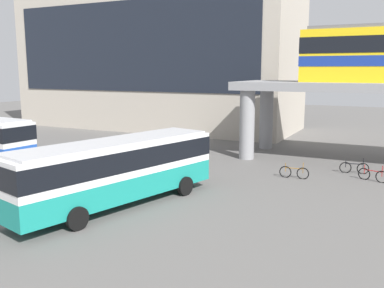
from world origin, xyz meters
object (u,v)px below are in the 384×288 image
(bicycle_brown, at_px, (294,172))
(bicycle_black, at_px, (354,168))
(bicycle_red, at_px, (373,175))
(station_building, at_px, (157,56))
(bus_main, at_px, (116,166))

(bicycle_brown, distance_m, bicycle_black, 4.30)
(bicycle_brown, distance_m, bicycle_red, 4.56)
(bicycle_brown, bearing_deg, station_building, 139.12)
(bicycle_brown, bearing_deg, bicycle_red, 17.81)
(bicycle_brown, bearing_deg, bicycle_black, 43.04)
(bus_main, height_order, bicycle_brown, bus_main)
(station_building, relative_size, bus_main, 2.77)
(bicycle_black, bearing_deg, bicycle_red, -52.14)
(station_building, xyz_separation_m, bus_main, (13.54, -26.47, -6.07))
(bus_main, height_order, bicycle_black, bus_main)
(bus_main, relative_size, bicycle_brown, 6.32)
(bus_main, xyz_separation_m, bicycle_black, (9.55, 12.13, -1.63))
(bus_main, relative_size, bicycle_black, 6.40)
(station_building, bearing_deg, bicycle_black, -31.83)
(bicycle_red, bearing_deg, bicycle_black, 127.86)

